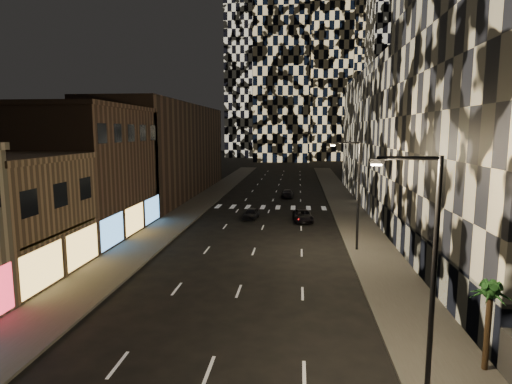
% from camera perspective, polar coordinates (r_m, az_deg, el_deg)
% --- Properties ---
extents(sidewalk_left, '(4.00, 120.00, 0.15)m').
position_cam_1_polar(sidewalk_left, '(58.01, -7.98, -1.78)').
color(sidewalk_left, '#47443F').
rests_on(sidewalk_left, ground).
extents(sidewalk_right, '(4.00, 120.00, 0.15)m').
position_cam_1_polar(sidewalk_right, '(56.74, 12.06, -2.10)').
color(sidewalk_right, '#47443F').
rests_on(sidewalk_right, ground).
extents(curb_left, '(0.20, 120.00, 0.15)m').
position_cam_1_polar(curb_left, '(57.56, -5.95, -1.82)').
color(curb_left, '#4C4C47').
rests_on(curb_left, ground).
extents(curb_right, '(0.20, 120.00, 0.15)m').
position_cam_1_polar(curb_right, '(56.55, 9.94, -2.08)').
color(curb_right, '#4C4C47').
rests_on(curb_right, ground).
extents(retail_brown, '(10.00, 15.00, 12.00)m').
position_cam_1_polar(retail_brown, '(44.31, -22.11, 2.37)').
color(retail_brown, '#493529').
rests_on(retail_brown, ground).
extents(retail_filler_left, '(10.00, 40.00, 14.00)m').
position_cam_1_polar(retail_filler_left, '(68.75, -11.82, 5.48)').
color(retail_filler_left, '#493529').
rests_on(retail_filler_left, ground).
extents(midrise_base, '(0.60, 25.00, 3.00)m').
position_cam_1_polar(midrise_base, '(32.36, 21.19, -7.64)').
color(midrise_base, '#383838').
rests_on(midrise_base, ground).
extents(midrise_filler_right, '(16.00, 40.00, 18.00)m').
position_cam_1_polar(midrise_filler_right, '(64.62, 20.52, 6.75)').
color(midrise_filler_right, '#232326').
rests_on(midrise_filler_right, ground).
extents(tower_center_low, '(18.00, 18.00, 95.00)m').
position_cam_1_polar(tower_center_low, '(150.37, 3.66, 22.58)').
color(tower_center_low, black).
rests_on(tower_center_low, ground).
extents(streetlight_near, '(2.55, 0.25, 9.00)m').
position_cam_1_polar(streetlight_near, '(16.86, 21.93, -8.46)').
color(streetlight_near, black).
rests_on(streetlight_near, sidewalk_right).
extents(streetlight_far, '(2.55, 0.25, 9.00)m').
position_cam_1_polar(streetlight_far, '(36.12, 13.15, 0.54)').
color(streetlight_far, black).
rests_on(streetlight_far, sidewalk_right).
extents(car_dark_midlane, '(1.82, 3.76, 1.24)m').
position_cam_1_polar(car_dark_midlane, '(49.02, -0.65, -2.88)').
color(car_dark_midlane, black).
rests_on(car_dark_midlane, ground).
extents(car_dark_oncoming, '(1.78, 4.27, 1.23)m').
position_cam_1_polar(car_dark_oncoming, '(65.00, 4.24, -0.17)').
color(car_dark_oncoming, black).
rests_on(car_dark_oncoming, ground).
extents(car_dark_rightlane, '(2.44, 4.65, 1.25)m').
position_cam_1_polar(car_dark_rightlane, '(47.95, 6.26, -3.18)').
color(car_dark_rightlane, black).
rests_on(car_dark_rightlane, ground).
extents(palm_tree, '(1.92, 1.94, 3.81)m').
position_cam_1_polar(palm_tree, '(20.31, 28.77, -12.18)').
color(palm_tree, '#47331E').
rests_on(palm_tree, sidewalk_right).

